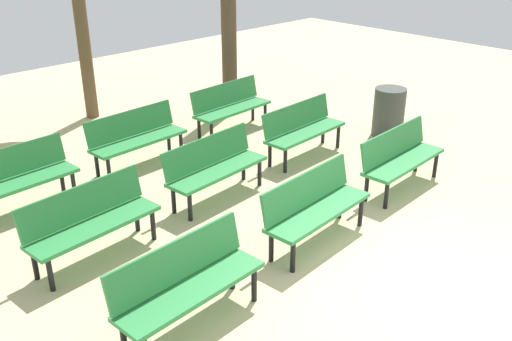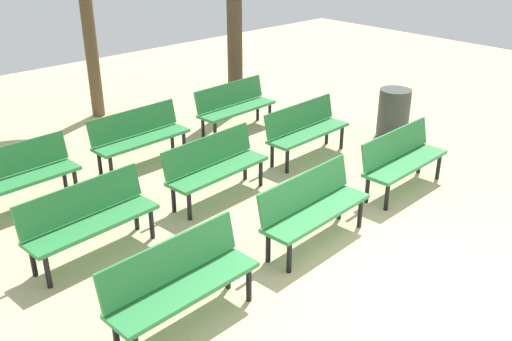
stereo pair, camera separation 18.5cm
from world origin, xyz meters
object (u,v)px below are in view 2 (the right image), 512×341
at_px(bench_r1_c2, 305,128).
at_px(bench_r1_c1, 215,164).
at_px(bench_r0_c1, 313,205).
at_px(bench_r2_c1, 139,134).
at_px(tree_2, 235,42).
at_px(bench_r1_c0, 89,216).
at_px(bench_r2_c0, 17,174).
at_px(bench_r0_c2, 402,157).
at_px(bench_r0_c0, 180,279).
at_px(bench_r2_c2, 234,104).
at_px(trash_bin, 394,113).

bearing_deg(bench_r1_c2, bench_r1_c1, -178.81).
distance_m(bench_r0_c1, bench_r1_c1, 1.75).
bearing_deg(bench_r1_c1, bench_r2_c1, 89.87).
relative_size(bench_r2_c1, tree_2, 0.59).
relative_size(bench_r0_c1, bench_r1_c1, 1.00).
height_order(bench_r1_c0, tree_2, tree_2).
bearing_deg(bench_r2_c0, bench_r1_c0, -88.08).
bearing_deg(bench_r2_c0, bench_r0_c2, -39.52).
distance_m(bench_r0_c0, bench_r2_c0, 3.46).
distance_m(bench_r0_c2, tree_2, 4.51).
xyz_separation_m(bench_r1_c1, bench_r1_c2, (2.01, 0.14, 0.00)).
xyz_separation_m(bench_r0_c0, bench_r1_c1, (1.97, 1.90, 0.00)).
bearing_deg(bench_r2_c2, bench_r1_c2, -91.32).
height_order(bench_r0_c1, bench_r2_c0, same).
height_order(bench_r1_c0, bench_r2_c0, same).
relative_size(bench_r1_c2, bench_r2_c1, 1.00).
bearing_deg(tree_2, bench_r1_c0, -148.72).
xyz_separation_m(bench_r0_c1, trash_bin, (3.73, 1.43, -0.07)).
height_order(bench_r2_c2, tree_2, tree_2).
xyz_separation_m(bench_r1_c2, bench_r2_c0, (-4.17, 1.42, 0.00)).
height_order(bench_r1_c0, bench_r1_c2, same).
bearing_deg(bench_r2_c1, bench_r0_c2, -58.54).
distance_m(bench_r1_c1, trash_bin, 3.85).
height_order(bench_r2_c1, bench_r2_c2, same).
relative_size(bench_r2_c1, trash_bin, 1.85).
height_order(bench_r0_c2, trash_bin, same).
relative_size(bench_r1_c2, bench_r2_c0, 1.00).
relative_size(bench_r1_c0, trash_bin, 1.86).
relative_size(bench_r2_c0, tree_2, 0.59).
bearing_deg(bench_r0_c2, bench_r2_c1, 121.76).
height_order(bench_r0_c2, bench_r1_c2, same).
distance_m(bench_r0_c0, bench_r2_c1, 4.06).
distance_m(bench_r1_c0, bench_r2_c2, 4.45).
bearing_deg(bench_r0_c1, bench_r2_c1, 90.20).
distance_m(bench_r0_c1, tree_2, 5.29).
bearing_deg(bench_r1_c1, bench_r2_c0, 139.47).
bearing_deg(bench_r1_c2, bench_r0_c1, -138.16).
xyz_separation_m(bench_r1_c2, trash_bin, (1.82, -0.46, -0.07)).
distance_m(bench_r2_c0, bench_r2_c1, 2.03).
distance_m(bench_r1_c0, tree_2, 5.66).
height_order(bench_r0_c2, tree_2, tree_2).
distance_m(bench_r0_c0, bench_r2_c2, 5.43).
bearing_deg(bench_r2_c0, bench_r2_c2, 1.06).
bearing_deg(tree_2, bench_r0_c1, -120.73).
bearing_deg(bench_r2_c0, tree_2, 10.59).
relative_size(bench_r1_c0, tree_2, 0.59).
xyz_separation_m(bench_r0_c0, bench_r2_c1, (1.83, 3.62, 0.00)).
relative_size(bench_r0_c1, bench_r2_c0, 1.00).
bearing_deg(bench_r2_c0, bench_r0_c0, -89.75).
bearing_deg(bench_r0_c1, trash_bin, 17.20).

